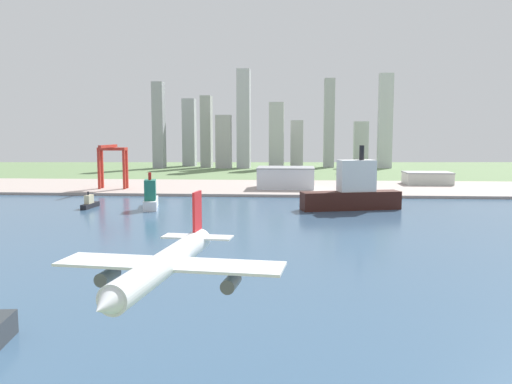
# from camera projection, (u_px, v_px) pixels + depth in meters

# --- Properties ---
(ground_plane) EXTENTS (2400.00, 2400.00, 0.00)m
(ground_plane) POSITION_uv_depth(u_px,v_px,m) (247.00, 220.00, 328.79)
(ground_plane) COLOR #617D50
(water_bay) EXTENTS (840.00, 360.00, 0.15)m
(water_bay) POSITION_uv_depth(u_px,v_px,m) (236.00, 239.00, 269.31)
(water_bay) COLOR #385675
(water_bay) RESTS_ON ground
(industrial_pier) EXTENTS (840.00, 140.00, 2.50)m
(industrial_pier) POSITION_uv_depth(u_px,v_px,m) (264.00, 187.00, 516.98)
(industrial_pier) COLOR #A79890
(industrial_pier) RESTS_ON ground
(airplane_landing) EXTENTS (41.49, 47.21, 14.90)m
(airplane_landing) POSITION_uv_depth(u_px,v_px,m) (165.00, 265.00, 89.74)
(airplane_landing) COLOR silver
(cargo_ship) EXTENTS (73.60, 32.43, 46.14)m
(cargo_ship) POSITION_uv_depth(u_px,v_px,m) (353.00, 192.00, 373.50)
(cargo_ship) COLOR #381914
(cargo_ship) RESTS_ON water_bay
(ferry_boat) EXTENTS (17.94, 40.86, 26.85)m
(ferry_boat) POSITION_uv_depth(u_px,v_px,m) (151.00, 198.00, 378.84)
(ferry_boat) COLOR white
(ferry_boat) RESTS_ON water_bay
(tugboat_small) EXTENTS (5.52, 23.96, 12.50)m
(tugboat_small) POSITION_uv_depth(u_px,v_px,m) (90.00, 203.00, 381.79)
(tugboat_small) COLOR black
(tugboat_small) RESTS_ON water_bay
(port_crane_red) EXTENTS (26.60, 43.73, 41.86)m
(port_crane_red) POSITION_uv_depth(u_px,v_px,m) (112.00, 157.00, 490.02)
(port_crane_red) COLOR #B72D23
(port_crane_red) RESTS_ON industrial_pier
(warehouse_main) EXTENTS (54.40, 40.96, 20.21)m
(warehouse_main) POSITION_uv_depth(u_px,v_px,m) (286.00, 177.00, 499.74)
(warehouse_main) COLOR silver
(warehouse_main) RESTS_ON industrial_pier
(warehouse_annex) EXTENTS (47.26, 32.58, 12.70)m
(warehouse_annex) POSITION_uv_depth(u_px,v_px,m) (427.00, 178.00, 538.30)
(warehouse_annex) COLOR silver
(warehouse_annex) RESTS_ON industrial_pier
(distant_skyline) EXTENTS (377.85, 78.73, 155.40)m
(distant_skyline) POSITION_uv_depth(u_px,v_px,m) (263.00, 130.00, 833.99)
(distant_skyline) COLOR #93959E
(distant_skyline) RESTS_ON ground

